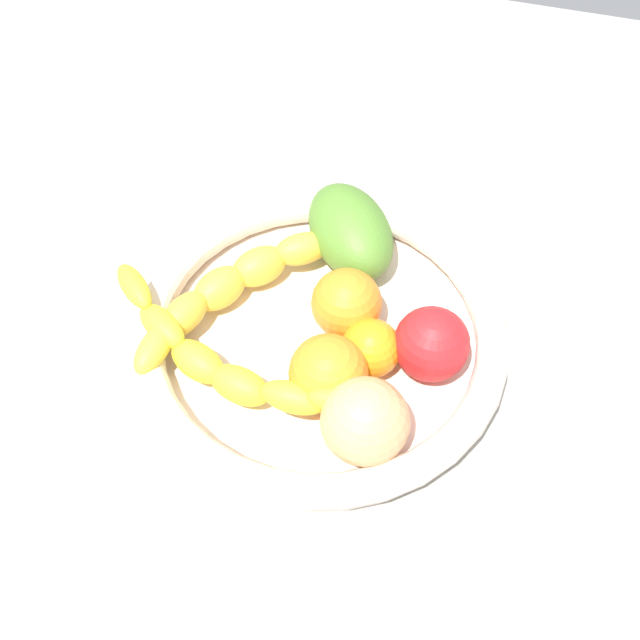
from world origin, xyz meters
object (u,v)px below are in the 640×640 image
(orange_front, at_px, (328,373))
(tomato_red, at_px, (430,348))
(mango_green, at_px, (351,231))
(orange_mid_left, at_px, (371,348))
(banana_draped_left, at_px, (245,281))
(peach_blush, at_px, (365,421))
(fruit_bowl, at_px, (320,336))
(orange_mid_right, at_px, (347,303))
(banana_draped_right, at_px, (223,362))

(orange_front, bearing_deg, tomato_red, -58.23)
(mango_green, bearing_deg, orange_front, -172.46)
(orange_mid_left, height_order, tomato_red, tomato_red)
(banana_draped_left, xyz_separation_m, tomato_red, (-0.03, -0.17, 0.01))
(mango_green, height_order, peach_blush, peach_blush)
(fruit_bowl, bearing_deg, peach_blush, -145.28)
(mango_green, xyz_separation_m, peach_blush, (-0.19, -0.06, 0.00))
(tomato_red, xyz_separation_m, peach_blush, (-0.08, 0.04, 0.00))
(mango_green, bearing_deg, orange_mid_right, -168.42)
(banana_draped_right, height_order, tomato_red, tomato_red)
(banana_draped_left, height_order, banana_draped_right, banana_draped_right)
(orange_mid_left, relative_size, mango_green, 0.45)
(banana_draped_left, distance_m, banana_draped_right, 0.09)
(orange_mid_left, bearing_deg, peach_blush, -170.54)
(orange_mid_right, bearing_deg, peach_blush, -158.68)
(banana_draped_left, distance_m, orange_mid_left, 0.13)
(orange_mid_right, bearing_deg, orange_mid_left, -139.74)
(fruit_bowl, distance_m, orange_front, 0.06)
(banana_draped_right, bearing_deg, mango_green, -21.72)
(orange_mid_left, xyz_separation_m, tomato_red, (0.01, -0.05, 0.01))
(peach_blush, bearing_deg, mango_green, 17.28)
(fruit_bowl, height_order, orange_front, orange_front)
(orange_front, bearing_deg, banana_draped_left, 51.56)
(banana_draped_left, bearing_deg, mango_green, -45.40)
(fruit_bowl, xyz_separation_m, banana_draped_right, (-0.06, 0.06, 0.02))
(peach_blush, bearing_deg, tomato_red, -23.56)
(banana_draped_right, height_order, orange_mid_right, orange_mid_right)
(orange_mid_left, distance_m, mango_green, 0.13)
(fruit_bowl, xyz_separation_m, orange_front, (-0.05, -0.02, 0.03))
(orange_front, relative_size, tomato_red, 1.02)
(fruit_bowl, xyz_separation_m, peach_blush, (-0.09, -0.06, 0.03))
(orange_mid_left, relative_size, tomato_red, 0.79)
(banana_draped_right, distance_m, orange_front, 0.09)
(orange_mid_left, distance_m, peach_blush, 0.07)
(banana_draped_left, xyz_separation_m, peach_blush, (-0.11, -0.14, 0.01))
(fruit_bowl, bearing_deg, banana_draped_left, 70.54)
(tomato_red, bearing_deg, orange_mid_right, 70.84)
(orange_mid_left, bearing_deg, orange_front, 144.67)
(orange_mid_left, height_order, mango_green, mango_green)
(fruit_bowl, bearing_deg, orange_mid_right, -37.60)
(fruit_bowl, xyz_separation_m, tomato_red, (-0.00, -0.10, 0.03))
(fruit_bowl, height_order, mango_green, mango_green)
(fruit_bowl, height_order, peach_blush, peach_blush)
(orange_front, distance_m, mango_green, 0.16)
(banana_draped_left, relative_size, orange_mid_right, 3.39)
(fruit_bowl, distance_m, mango_green, 0.11)
(tomato_red, relative_size, mango_green, 0.57)
(peach_blush, bearing_deg, orange_mid_right, 21.32)
(banana_draped_right, height_order, peach_blush, peach_blush)
(fruit_bowl, xyz_separation_m, banana_draped_left, (0.03, 0.08, 0.02))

